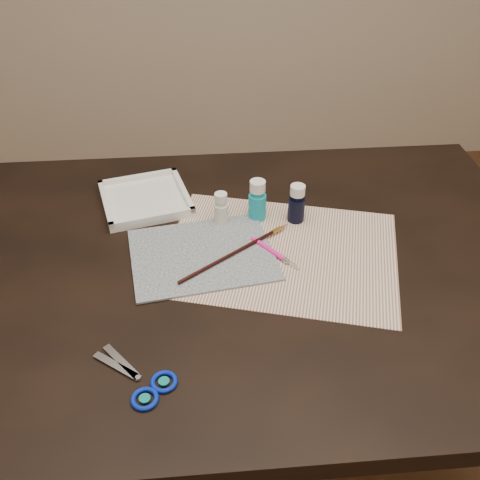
{
  "coord_description": "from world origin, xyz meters",
  "views": [
    {
      "loc": [
        -0.07,
        -0.83,
        1.44
      ],
      "look_at": [
        0.0,
        0.0,
        0.8
      ],
      "focal_mm": 40.0,
      "sensor_mm": 36.0,
      "label": 1
    }
  ],
  "objects": [
    {
      "name": "paper",
      "position": [
        0.09,
        0.02,
        0.75
      ],
      "size": [
        0.55,
        0.47,
        0.0
      ],
      "primitive_type": "cube",
      "rotation": [
        0.0,
        0.0,
        -0.27
      ],
      "color": "silver",
      "rests_on": "table"
    },
    {
      "name": "canvas",
      "position": [
        -0.08,
        0.02,
        0.75
      ],
      "size": [
        0.32,
        0.27,
        0.0
      ],
      "primitive_type": "cube",
      "rotation": [
        0.0,
        0.0,
        0.15
      ],
      "color": "#112239",
      "rests_on": "paper"
    },
    {
      "name": "paint_bottle_cyan",
      "position": [
        0.05,
        0.14,
        0.8
      ],
      "size": [
        0.05,
        0.05,
        0.1
      ],
      "primitive_type": "cylinder",
      "rotation": [
        0.0,
        0.0,
        -0.29
      ],
      "color": "#179DB6",
      "rests_on": "table"
    },
    {
      "name": "craft_knife",
      "position": [
        0.07,
        0.0,
        0.76
      ],
      "size": [
        0.09,
        0.11,
        0.01
      ],
      "primitive_type": null,
      "rotation": [
        0.0,
        0.0,
        -0.92
      ],
      "color": "#FF2097",
      "rests_on": "paper"
    },
    {
      "name": "paint_bottle_white",
      "position": [
        -0.03,
        0.13,
        0.79
      ],
      "size": [
        0.04,
        0.04,
        0.08
      ],
      "primitive_type": "cylinder",
      "rotation": [
        0.0,
        0.0,
        -0.37
      ],
      "color": "silver",
      "rests_on": "table"
    },
    {
      "name": "palette_tray",
      "position": [
        -0.2,
        0.23,
        0.76
      ],
      "size": [
        0.23,
        0.23,
        0.02
      ],
      "primitive_type": "cube",
      "rotation": [
        0.0,
        0.0,
        0.25
      ],
      "color": "white",
      "rests_on": "table"
    },
    {
      "name": "ground",
      "position": [
        0.0,
        0.0,
        -0.01
      ],
      "size": [
        3.5,
        3.5,
        0.02
      ],
      "primitive_type": "cube",
      "color": "#422614",
      "rests_on": "ground"
    },
    {
      "name": "paintbrush",
      "position": [
        -0.0,
        0.01,
        0.76
      ],
      "size": [
        0.24,
        0.18,
        0.01
      ],
      "primitive_type": null,
      "rotation": [
        0.0,
        0.0,
        0.63
      ],
      "color": "black",
      "rests_on": "canvas"
    },
    {
      "name": "table",
      "position": [
        0.0,
        0.0,
        0.38
      ],
      "size": [
        1.3,
        0.9,
        0.75
      ],
      "primitive_type": "cube",
      "color": "black",
      "rests_on": "ground"
    },
    {
      "name": "scissors",
      "position": [
        -0.2,
        -0.28,
        0.75
      ],
      "size": [
        0.19,
        0.17,
        0.01
      ],
      "primitive_type": null,
      "rotation": [
        0.0,
        0.0,
        2.5
      ],
      "color": "silver",
      "rests_on": "table"
    },
    {
      "name": "paint_bottle_navy",
      "position": [
        0.14,
        0.13,
        0.8
      ],
      "size": [
        0.05,
        0.05,
        0.09
      ],
      "primitive_type": "cylinder",
      "rotation": [
        0.0,
        0.0,
        0.38
      ],
      "color": "black",
      "rests_on": "table"
    }
  ]
}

